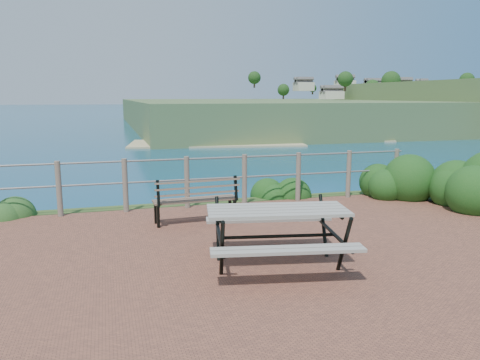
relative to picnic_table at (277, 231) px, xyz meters
name	(u,v)px	position (x,y,z in m)	size (l,w,h in m)	color
ground	(233,270)	(-0.57, 0.03, -0.47)	(10.00, 7.00, 0.12)	brown
ocean	(107,101)	(-0.57, 200.03, -0.47)	(1200.00, 1200.00, 0.00)	#145C7B
safety_railing	(187,180)	(-0.57, 3.38, 0.10)	(9.40, 0.10, 1.00)	#6B5B4C
distant_bay	(450,103)	(172.50, 202.64, -2.00)	(290.00, 232.36, 24.00)	#426432
picnic_table	(277,231)	(0.00, 0.00, 0.00)	(1.85, 1.50, 0.74)	gray
park_bench	(195,193)	(-0.61, 2.32, 0.06)	(1.44, 0.43, 0.80)	brown
shrub_right_front	(474,208)	(4.79, 1.87, -0.47)	(1.36, 1.36, 1.93)	#164916
shrub_right_edge	(391,196)	(3.89, 3.31, -0.47)	(1.11, 1.11, 1.59)	#164916
shrub_lip_west	(5,217)	(-3.85, 3.69, -0.47)	(0.81, 0.81, 0.56)	#2A531F
shrub_lip_east	(281,196)	(1.57, 3.93, -0.47)	(0.86, 0.86, 0.64)	#164916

